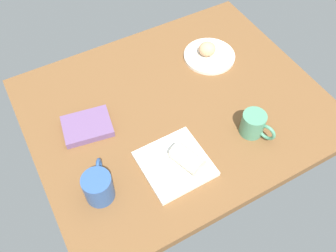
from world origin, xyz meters
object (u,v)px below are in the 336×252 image
(sauce_cup, at_px, (160,159))
(coffee_mug, at_px, (98,186))
(scone_pastry, at_px, (207,49))
(book_stack, at_px, (87,126))
(square_plate, at_px, (175,164))
(second_mug, at_px, (254,124))
(breakfast_wrap, at_px, (187,159))
(round_plate, at_px, (209,56))

(sauce_cup, relative_size, coffee_mug, 0.41)
(scone_pastry, distance_m, book_stack, 0.59)
(square_plate, bearing_deg, sauce_cup, -35.03)
(scone_pastry, xyz_separation_m, coffee_mug, (0.64, 0.37, 0.01))
(book_stack, bearing_deg, sauce_cup, 122.09)
(book_stack, distance_m, second_mug, 0.59)
(scone_pastry, distance_m, breakfast_wrap, 0.54)
(breakfast_wrap, relative_size, second_mug, 0.85)
(scone_pastry, distance_m, sauce_cup, 0.56)
(book_stack, height_order, second_mug, second_mug)
(breakfast_wrap, bearing_deg, coffee_mug, -27.57)
(round_plate, xyz_separation_m, book_stack, (0.59, 0.10, 0.01))
(coffee_mug, bearing_deg, square_plate, 175.10)
(round_plate, height_order, book_stack, book_stack)
(coffee_mug, bearing_deg, breakfast_wrap, 171.28)
(coffee_mug, bearing_deg, round_plate, -150.60)
(round_plate, bearing_deg, scone_pastry, -40.30)
(second_mug, bearing_deg, scone_pastry, -99.45)
(round_plate, xyz_separation_m, square_plate, (0.39, 0.39, 0.00))
(scone_pastry, bearing_deg, sauce_cup, 41.31)
(sauce_cup, distance_m, book_stack, 0.30)
(sauce_cup, distance_m, breakfast_wrap, 0.09)
(scone_pastry, bearing_deg, second_mug, 80.55)
(breakfast_wrap, bearing_deg, square_plate, -53.88)
(round_plate, height_order, breakfast_wrap, breakfast_wrap)
(coffee_mug, bearing_deg, book_stack, -102.65)
(round_plate, distance_m, coffee_mug, 0.74)
(round_plate, xyz_separation_m, breakfast_wrap, (0.35, 0.41, 0.04))
(round_plate, relative_size, scone_pastry, 3.02)
(round_plate, bearing_deg, square_plate, 45.02)
(breakfast_wrap, bearing_deg, sauce_cup, -53.88)
(book_stack, relative_size, second_mug, 1.48)
(scone_pastry, relative_size, sauce_cup, 1.25)
(coffee_mug, bearing_deg, sauce_cup, -178.49)
(scone_pastry, height_order, coffee_mug, coffee_mug)
(round_plate, height_order, second_mug, second_mug)
(round_plate, xyz_separation_m, second_mug, (0.08, 0.40, 0.04))
(round_plate, distance_m, sauce_cup, 0.56)
(round_plate, bearing_deg, sauce_cup, 40.05)
(book_stack, bearing_deg, breakfast_wrap, 127.19)
(scone_pastry, height_order, book_stack, scone_pastry)
(sauce_cup, relative_size, breakfast_wrap, 0.52)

